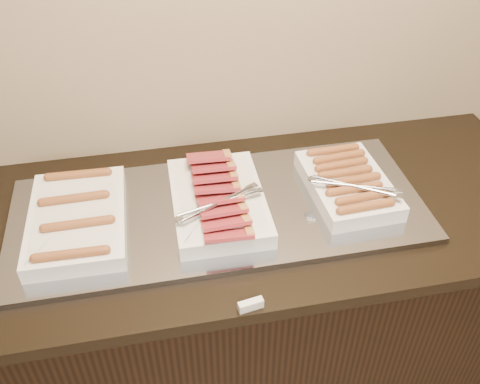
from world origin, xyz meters
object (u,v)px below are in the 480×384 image
warming_tray (219,210)px  dish_center (218,200)px  counter (223,309)px  dish_left (77,219)px  dish_right (348,184)px

warming_tray → dish_center: dish_center is taller
counter → dish_left: dish_left is taller
warming_tray → dish_right: 0.39m
dish_left → dish_center: (0.40, -0.00, 0.01)m
warming_tray → dish_right: (0.39, -0.00, 0.04)m
warming_tray → dish_center: bearing=-115.1°
dish_center → dish_left: bearing=-179.7°
warming_tray → dish_left: dish_left is taller
counter → dish_right: 0.63m
counter → dish_center: dish_center is taller
dish_center → dish_right: dish_center is taller
dish_right → counter: bearing=177.1°
counter → dish_right: bearing=-0.6°
warming_tray → dish_center: 0.04m
warming_tray → dish_right: size_ratio=3.46×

